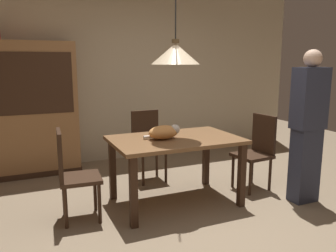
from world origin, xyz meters
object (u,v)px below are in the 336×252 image
(dining_table, at_px, (175,147))
(chair_right_side, at_px, (257,148))
(person_standing, at_px, (308,127))
(chair_left_side, at_px, (72,171))
(chair_far_back, at_px, (148,142))
(cat_sleeping, at_px, (164,132))
(hutch_bookcase, at_px, (36,112))
(pendant_lamp, at_px, (176,54))

(dining_table, xyz_separation_m, chair_right_side, (1.13, 0.01, -0.14))
(dining_table, relative_size, person_standing, 0.82)
(chair_left_side, bearing_deg, chair_right_side, 0.03)
(chair_far_back, xyz_separation_m, person_standing, (1.36, -1.43, 0.35))
(person_standing, bearing_deg, chair_right_side, 113.03)
(dining_table, relative_size, cat_sleeping, 3.58)
(dining_table, xyz_separation_m, chair_left_side, (-1.13, 0.01, -0.14))
(chair_right_side, distance_m, cat_sleeping, 1.30)
(chair_right_side, relative_size, chair_far_back, 1.00)
(dining_table, distance_m, chair_left_side, 1.14)
(chair_far_back, distance_m, cat_sleeping, 0.94)
(cat_sleeping, bearing_deg, chair_far_back, 81.52)
(cat_sleeping, bearing_deg, person_standing, -20.34)
(chair_left_side, relative_size, cat_sleeping, 2.38)
(cat_sleeping, bearing_deg, hutch_bookcase, 125.25)
(dining_table, xyz_separation_m, chair_far_back, (-0.00, 0.88, -0.14))
(chair_right_side, distance_m, hutch_bookcase, 3.03)
(chair_far_back, xyz_separation_m, hutch_bookcase, (-1.34, 0.84, 0.38))
(chair_left_side, height_order, hutch_bookcase, hutch_bookcase)
(chair_far_back, xyz_separation_m, cat_sleeping, (-0.13, -0.87, 0.32))
(dining_table, height_order, chair_left_side, chair_left_side)
(chair_right_side, height_order, pendant_lamp, pendant_lamp)
(hutch_bookcase, distance_m, person_standing, 3.54)
(chair_left_side, height_order, chair_far_back, same)
(cat_sleeping, bearing_deg, pendant_lamp, -2.33)
(pendant_lamp, bearing_deg, person_standing, -21.91)
(chair_far_back, bearing_deg, chair_right_side, -37.68)
(chair_right_side, bearing_deg, pendant_lamp, -179.65)
(dining_table, height_order, pendant_lamp, pendant_lamp)
(cat_sleeping, height_order, hutch_bookcase, hutch_bookcase)
(pendant_lamp, distance_m, person_standing, 1.67)
(cat_sleeping, relative_size, person_standing, 0.23)
(person_standing, bearing_deg, hutch_bookcase, 140.01)
(chair_right_side, distance_m, pendant_lamp, 1.61)
(chair_far_back, bearing_deg, pendant_lamp, -89.98)
(chair_right_side, distance_m, person_standing, 0.70)
(chair_left_side, bearing_deg, cat_sleeping, -0.03)
(chair_far_back, bearing_deg, person_standing, -46.28)
(hutch_bookcase, bearing_deg, chair_left_side, -82.81)
(chair_right_side, height_order, cat_sleeping, chair_right_side)
(hutch_bookcase, bearing_deg, chair_right_side, -34.76)
(chair_left_side, xyz_separation_m, cat_sleeping, (1.00, -0.00, 0.32))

